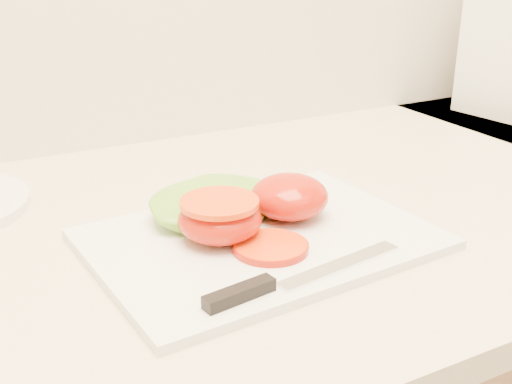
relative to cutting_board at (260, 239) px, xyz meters
name	(u,v)px	position (x,y,z in m)	size (l,w,h in m)	color
cutting_board	(260,239)	(0.00, 0.00, 0.00)	(0.35, 0.25, 0.01)	white
tomato_half_dome	(289,196)	(0.05, 0.03, 0.03)	(0.09, 0.09, 0.05)	red
tomato_half_cut	(220,218)	(-0.04, 0.01, 0.03)	(0.09, 0.09, 0.04)	red
tomato_slice_0	(271,247)	(-0.01, -0.04, 0.01)	(0.07, 0.07, 0.01)	#F9440D
lettuce_leaf_0	(215,202)	(-0.02, 0.07, 0.02)	(0.16, 0.11, 0.03)	#85C032
lettuce_leaf_1	(246,196)	(0.02, 0.08, 0.02)	(0.10, 0.07, 0.02)	#85C032
knife	(281,282)	(-0.03, -0.10, 0.01)	(0.22, 0.04, 0.01)	silver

